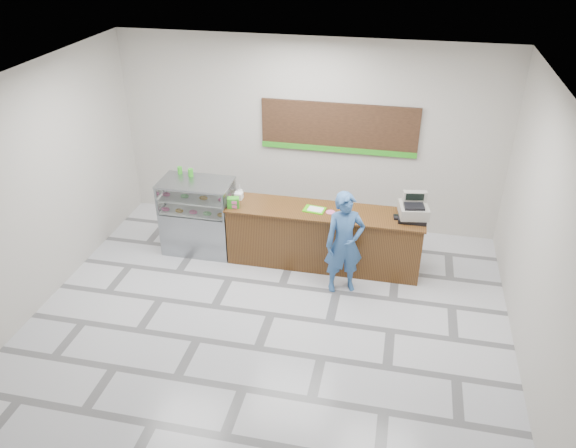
% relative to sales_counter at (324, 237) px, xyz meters
% --- Properties ---
extents(floor, '(7.00, 7.00, 0.00)m').
position_rel_sales_counter_xyz_m(floor, '(-0.55, -1.55, -0.52)').
color(floor, '#BBBBBF').
rests_on(floor, ground).
extents(back_wall, '(7.00, 0.00, 7.00)m').
position_rel_sales_counter_xyz_m(back_wall, '(-0.55, 1.45, 1.23)').
color(back_wall, beige).
rests_on(back_wall, floor).
extents(ceiling, '(7.00, 7.00, 0.00)m').
position_rel_sales_counter_xyz_m(ceiling, '(-0.55, -1.55, 2.98)').
color(ceiling, silver).
rests_on(ceiling, back_wall).
extents(sales_counter, '(3.26, 0.76, 1.03)m').
position_rel_sales_counter_xyz_m(sales_counter, '(0.00, 0.00, 0.00)').
color(sales_counter, '#5D3616').
rests_on(sales_counter, floor).
extents(display_case, '(1.22, 0.72, 1.33)m').
position_rel_sales_counter_xyz_m(display_case, '(-2.22, -0.00, 0.16)').
color(display_case, gray).
rests_on(display_case, floor).
extents(menu_board, '(2.80, 0.06, 0.90)m').
position_rel_sales_counter_xyz_m(menu_board, '(-0.00, 1.41, 1.42)').
color(menu_board, black).
rests_on(menu_board, back_wall).
extents(cash_register, '(0.51, 0.53, 0.42)m').
position_rel_sales_counter_xyz_m(cash_register, '(1.41, 0.03, 0.67)').
color(cash_register, black).
rests_on(cash_register, sales_counter).
extents(card_terminal, '(0.09, 0.15, 0.04)m').
position_rel_sales_counter_xyz_m(card_terminal, '(1.15, -0.02, 0.53)').
color(card_terminal, black).
rests_on(card_terminal, sales_counter).
extents(serving_tray, '(0.37, 0.29, 0.02)m').
position_rel_sales_counter_xyz_m(serving_tray, '(-0.17, -0.02, 0.52)').
color(serving_tray, '#44CD0D').
rests_on(serving_tray, sales_counter).
extents(napkin_box, '(0.13, 0.13, 0.11)m').
position_rel_sales_counter_xyz_m(napkin_box, '(-1.50, 0.11, 0.57)').
color(napkin_box, white).
rests_on(napkin_box, sales_counter).
extents(straw_cup, '(0.08, 0.08, 0.12)m').
position_rel_sales_counter_xyz_m(straw_cup, '(-1.50, 0.21, 0.57)').
color(straw_cup, silver).
rests_on(straw_cup, sales_counter).
extents(promo_box, '(0.22, 0.17, 0.17)m').
position_rel_sales_counter_xyz_m(promo_box, '(-1.50, -0.20, 0.60)').
color(promo_box, green).
rests_on(promo_box, sales_counter).
extents(donut_decal, '(0.15, 0.15, 0.00)m').
position_rel_sales_counter_xyz_m(donut_decal, '(0.10, -0.04, 0.52)').
color(donut_decal, '#DD5893').
rests_on(donut_decal, sales_counter).
extents(green_cup_left, '(0.08, 0.08, 0.12)m').
position_rel_sales_counter_xyz_m(green_cup_left, '(-2.59, 0.26, 0.88)').
color(green_cup_left, green).
rests_on(green_cup_left, display_case).
extents(green_cup_right, '(0.09, 0.09, 0.14)m').
position_rel_sales_counter_xyz_m(green_cup_right, '(-2.36, 0.19, 0.88)').
color(green_cup_right, green).
rests_on(green_cup_right, display_case).
extents(customer, '(0.72, 0.60, 1.69)m').
position_rel_sales_counter_xyz_m(customer, '(0.41, -0.65, 0.33)').
color(customer, '#325C95').
rests_on(customer, floor).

